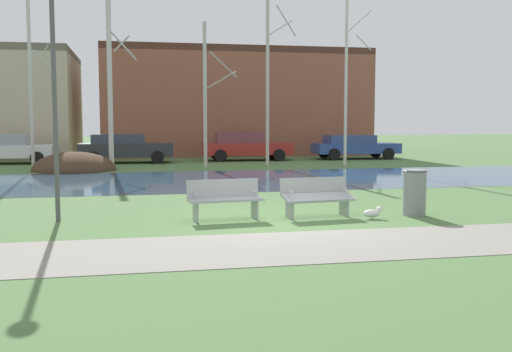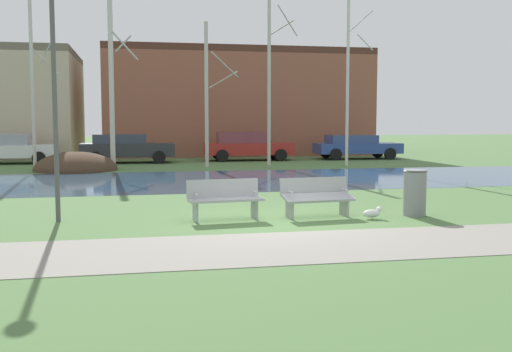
{
  "view_description": "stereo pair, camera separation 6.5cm",
  "coord_description": "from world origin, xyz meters",
  "px_view_note": "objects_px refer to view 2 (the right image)",
  "views": [
    {
      "loc": [
        -3.0,
        -12.05,
        2.15
      ],
      "look_at": [
        -0.24,
        1.21,
        0.89
      ],
      "focal_mm": 42.19,
      "sensor_mm": 36.0,
      "label": 1
    },
    {
      "loc": [
        -2.93,
        -12.06,
        2.15
      ],
      "look_at": [
        -0.24,
        1.21,
        0.89
      ],
      "focal_mm": 42.19,
      "sensor_mm": 36.0,
      "label": 2
    }
  ],
  "objects_px": {
    "streetlamp": "(54,63)",
    "parked_van_nearest_white": "(11,148)",
    "bench_left": "(225,198)",
    "seagull": "(373,213)",
    "bench_right": "(317,196)",
    "parked_hatch_third_red": "(247,146)",
    "parked_sedan_second_dark": "(126,148)",
    "trash_bin": "(415,192)",
    "parked_wagon_fourth_blue": "(356,146)"
  },
  "relations": [
    {
      "from": "streetlamp",
      "to": "parked_van_nearest_white",
      "type": "xyz_separation_m",
      "value": [
        -4.37,
        18.27,
        -2.56
      ]
    },
    {
      "from": "bench_left",
      "to": "seagull",
      "type": "distance_m",
      "value": 3.24
    },
    {
      "from": "seagull",
      "to": "bench_right",
      "type": "bearing_deg",
      "value": 155.34
    },
    {
      "from": "parked_hatch_third_red",
      "to": "parked_sedan_second_dark",
      "type": "bearing_deg",
      "value": -174.35
    },
    {
      "from": "trash_bin",
      "to": "streetlamp",
      "type": "bearing_deg",
      "value": 174.41
    },
    {
      "from": "bench_right",
      "to": "seagull",
      "type": "height_order",
      "value": "bench_right"
    },
    {
      "from": "streetlamp",
      "to": "parked_van_nearest_white",
      "type": "height_order",
      "value": "streetlamp"
    },
    {
      "from": "bench_right",
      "to": "trash_bin",
      "type": "distance_m",
      "value": 2.24
    },
    {
      "from": "parked_wagon_fourth_blue",
      "to": "parked_sedan_second_dark",
      "type": "bearing_deg",
      "value": -177.08
    },
    {
      "from": "trash_bin",
      "to": "parked_wagon_fourth_blue",
      "type": "relative_size",
      "value": 0.22
    },
    {
      "from": "seagull",
      "to": "parked_wagon_fourth_blue",
      "type": "relative_size",
      "value": 0.1
    },
    {
      "from": "bench_left",
      "to": "trash_bin",
      "type": "height_order",
      "value": "trash_bin"
    },
    {
      "from": "seagull",
      "to": "parked_hatch_third_red",
      "type": "xyz_separation_m",
      "value": [
        0.82,
        19.34,
        0.67
      ]
    },
    {
      "from": "bench_right",
      "to": "streetlamp",
      "type": "distance_m",
      "value": 6.29
    },
    {
      "from": "trash_bin",
      "to": "parked_wagon_fourth_blue",
      "type": "xyz_separation_m",
      "value": [
        5.86,
        19.08,
        0.18
      ]
    },
    {
      "from": "bench_right",
      "to": "parked_hatch_third_red",
      "type": "height_order",
      "value": "parked_hatch_third_red"
    },
    {
      "from": "bench_right",
      "to": "seagull",
      "type": "xyz_separation_m",
      "value": [
        1.12,
        -0.51,
        -0.34
      ]
    },
    {
      "from": "trash_bin",
      "to": "parked_wagon_fourth_blue",
      "type": "bearing_deg",
      "value": 72.92
    },
    {
      "from": "bench_right",
      "to": "parked_van_nearest_white",
      "type": "height_order",
      "value": "parked_van_nearest_white"
    },
    {
      "from": "trash_bin",
      "to": "streetlamp",
      "type": "xyz_separation_m",
      "value": [
        -7.79,
        0.76,
        2.8
      ]
    },
    {
      "from": "parked_sedan_second_dark",
      "to": "parked_hatch_third_red",
      "type": "xyz_separation_m",
      "value": [
        6.31,
        0.62,
        0.02
      ]
    },
    {
      "from": "bench_left",
      "to": "parked_van_nearest_white",
      "type": "relative_size",
      "value": 0.4
    },
    {
      "from": "bench_left",
      "to": "parked_wagon_fourth_blue",
      "type": "height_order",
      "value": "parked_wagon_fourth_blue"
    },
    {
      "from": "bench_right",
      "to": "seagull",
      "type": "relative_size",
      "value": 3.48
    },
    {
      "from": "bench_right",
      "to": "parked_hatch_third_red",
      "type": "xyz_separation_m",
      "value": [
        1.94,
        18.83,
        0.33
      ]
    },
    {
      "from": "streetlamp",
      "to": "parked_wagon_fourth_blue",
      "type": "bearing_deg",
      "value": 53.29
    },
    {
      "from": "bench_left",
      "to": "bench_right",
      "type": "xyz_separation_m",
      "value": [
        2.06,
        0.0,
        0.0
      ]
    },
    {
      "from": "parked_wagon_fourth_blue",
      "to": "streetlamp",
      "type": "bearing_deg",
      "value": -126.71
    },
    {
      "from": "seagull",
      "to": "trash_bin",
      "type": "bearing_deg",
      "value": 13.39
    },
    {
      "from": "seagull",
      "to": "parked_sedan_second_dark",
      "type": "xyz_separation_m",
      "value": [
        -5.49,
        18.71,
        0.64
      ]
    },
    {
      "from": "trash_bin",
      "to": "parked_sedan_second_dark",
      "type": "distance_m",
      "value": 19.59
    },
    {
      "from": "parked_van_nearest_white",
      "to": "parked_hatch_third_red",
      "type": "relative_size",
      "value": 0.87
    },
    {
      "from": "streetlamp",
      "to": "parked_wagon_fourth_blue",
      "type": "distance_m",
      "value": 23.0
    },
    {
      "from": "seagull",
      "to": "bench_left",
      "type": "bearing_deg",
      "value": 170.85
    },
    {
      "from": "bench_left",
      "to": "streetlamp",
      "type": "height_order",
      "value": "streetlamp"
    },
    {
      "from": "parked_van_nearest_white",
      "to": "parked_sedan_second_dark",
      "type": "bearing_deg",
      "value": -6.01
    },
    {
      "from": "bench_left",
      "to": "parked_sedan_second_dark",
      "type": "relative_size",
      "value": 0.36
    },
    {
      "from": "parked_wagon_fourth_blue",
      "to": "bench_right",
      "type": "bearing_deg",
      "value": -113.24
    },
    {
      "from": "trash_bin",
      "to": "parked_van_nearest_white",
      "type": "bearing_deg",
      "value": 122.58
    },
    {
      "from": "streetlamp",
      "to": "parked_wagon_fourth_blue",
      "type": "xyz_separation_m",
      "value": [
        13.66,
        18.32,
        -2.62
      ]
    },
    {
      "from": "parked_van_nearest_white",
      "to": "parked_hatch_third_red",
      "type": "distance_m",
      "value": 11.88
    },
    {
      "from": "parked_sedan_second_dark",
      "to": "parked_wagon_fourth_blue",
      "type": "bearing_deg",
      "value": 2.92
    },
    {
      "from": "parked_van_nearest_white",
      "to": "trash_bin",
      "type": "bearing_deg",
      "value": -57.42
    },
    {
      "from": "bench_left",
      "to": "parked_hatch_third_red",
      "type": "xyz_separation_m",
      "value": [
        4.0,
        18.83,
        0.33
      ]
    },
    {
      "from": "bench_left",
      "to": "streetlamp",
      "type": "xyz_separation_m",
      "value": [
        -3.51,
        0.51,
        2.87
      ]
    },
    {
      "from": "streetlamp",
      "to": "parked_wagon_fourth_blue",
      "type": "height_order",
      "value": "streetlamp"
    },
    {
      "from": "bench_left",
      "to": "streetlamp",
      "type": "bearing_deg",
      "value": 171.66
    },
    {
      "from": "seagull",
      "to": "streetlamp",
      "type": "bearing_deg",
      "value": 171.27
    },
    {
      "from": "seagull",
      "to": "parked_sedan_second_dark",
      "type": "relative_size",
      "value": 0.1
    },
    {
      "from": "bench_left",
      "to": "streetlamp",
      "type": "relative_size",
      "value": 0.33
    }
  ]
}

